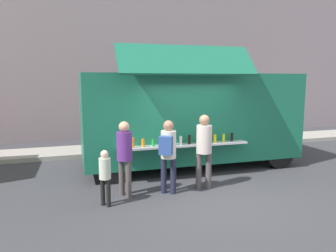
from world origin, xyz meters
TOP-DOWN VIEW (x-y plane):
  - ground_plane at (0.00, 0.00)m, footprint 60.00×60.00m
  - curb_strip at (-3.56, 5.19)m, footprint 28.00×1.60m
  - building_behind at (-2.56, 9.09)m, footprint 32.00×2.40m
  - food_truck_main at (0.44, 2.56)m, footprint 6.33×3.19m
  - trash_bin at (4.29, 4.89)m, footprint 0.60×0.60m
  - customer_front_ordering at (-0.02, 0.47)m, footprint 0.36×0.36m
  - customer_mid_with_backpack at (-0.94, 0.40)m, footprint 0.48×0.55m
  - customer_rear_waiting at (-1.90, 0.56)m, footprint 0.35×0.35m
  - child_near_queue at (-2.38, 0.12)m, footprint 0.24×0.24m

SIDE VIEW (x-z plane):
  - ground_plane at x=0.00m, z-range 0.00..0.00m
  - curb_strip at x=-3.56m, z-range 0.00..0.15m
  - trash_bin at x=4.29m, z-range 0.00..0.96m
  - child_near_queue at x=-2.38m, z-range 0.11..1.29m
  - customer_rear_waiting at x=-1.90m, z-range 0.16..1.86m
  - customer_mid_with_backpack at x=-0.94m, z-range 0.19..1.88m
  - customer_front_ordering at x=-0.02m, z-range 0.17..1.96m
  - food_truck_main at x=0.44m, z-range -0.21..3.25m
  - building_behind at x=-2.56m, z-range 0.00..9.50m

